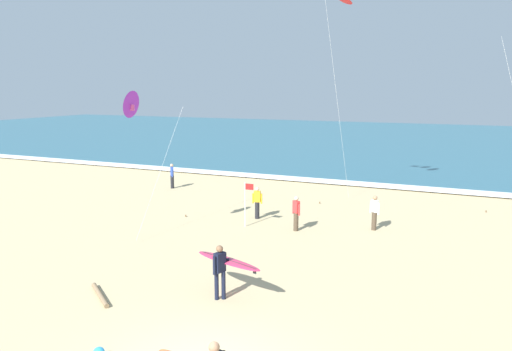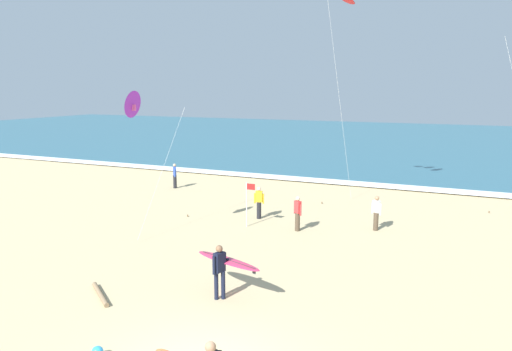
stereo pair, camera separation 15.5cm
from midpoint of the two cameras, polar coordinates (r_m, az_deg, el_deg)
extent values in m
cube|color=#2D6075|center=(61.64, 19.33, 3.86)|extent=(160.00, 60.00, 0.08)
cube|color=white|center=(32.42, 14.67, -1.14)|extent=(160.00, 1.64, 0.01)
cylinder|color=black|center=(14.97, -4.42, -12.86)|extent=(0.13, 0.13, 0.88)
cylinder|color=black|center=(14.98, -3.60, -12.83)|extent=(0.13, 0.13, 0.88)
cube|color=black|center=(14.70, -4.05, -10.19)|extent=(0.29, 0.38, 0.60)
cube|color=yellow|center=(14.76, -4.35, -9.95)|extent=(0.07, 0.19, 0.32)
sphere|color=brown|center=(14.56, -4.07, -8.64)|extent=(0.21, 0.21, 0.21)
cylinder|color=black|center=(14.56, -4.70, -10.57)|extent=(0.09, 0.09, 0.56)
cylinder|color=black|center=(14.82, -3.42, -9.56)|extent=(0.09, 0.09, 0.26)
cylinder|color=black|center=(14.96, -3.33, -9.89)|extent=(0.26, 0.15, 0.14)
ellipsoid|color=#D83359|center=(14.96, -3.06, -10.05)|extent=(2.58, 1.23, 0.09)
cube|color=#333333|center=(14.95, -3.06, -9.92)|extent=(2.15, 0.67, 0.02)
cube|color=#262628|center=(14.31, 0.08, -11.31)|extent=(0.12, 0.05, 0.14)
sphere|color=#A87A59|center=(9.48, -4.92, -19.58)|extent=(0.21, 0.21, 0.21)
ellipsoid|color=red|center=(28.74, 10.90, 19.75)|extent=(1.09, 1.23, 0.54)
cylinder|color=silver|center=(26.97, 10.06, 8.53)|extent=(1.24, 1.74, 10.93)
cylinder|color=brown|center=(27.02, 7.98, -3.23)|extent=(0.06, 0.06, 0.10)
cone|color=purple|center=(19.83, -14.32, 8.20)|extent=(0.40, 1.10, 1.09)
cube|color=pink|center=(19.83, -14.30, 7.80)|extent=(0.39, 0.04, 0.24)
cylinder|color=silver|center=(21.92, -10.77, 0.80)|extent=(0.29, 4.33, 5.35)
cylinder|color=brown|center=(24.33, -7.91, -4.74)|extent=(0.06, 0.06, 0.10)
cylinder|color=brown|center=(27.57, 26.03, -3.91)|extent=(0.06, 0.06, 0.10)
cylinder|color=#4C3D2D|center=(22.42, 14.20, -5.28)|extent=(0.22, 0.22, 0.84)
cube|color=white|center=(22.25, 14.28, -3.57)|extent=(0.37, 0.30, 0.54)
sphere|color=#A87A59|center=(22.17, 14.33, -2.61)|extent=(0.20, 0.20, 0.20)
cylinder|color=white|center=(22.39, 13.83, -3.72)|extent=(0.08, 0.08, 0.50)
cylinder|color=white|center=(22.16, 14.71, -3.91)|extent=(0.08, 0.08, 0.50)
cylinder|color=black|center=(23.68, 0.54, -4.13)|extent=(0.22, 0.22, 0.84)
cube|color=gold|center=(23.51, 0.54, -2.51)|extent=(0.35, 0.25, 0.54)
sphere|color=beige|center=(23.43, 0.55, -1.60)|extent=(0.20, 0.20, 0.20)
cylinder|color=gold|center=(23.50, 1.05, -2.76)|extent=(0.08, 0.08, 0.50)
cylinder|color=gold|center=(23.57, 0.04, -2.72)|extent=(0.08, 0.08, 0.50)
cylinder|color=#4C3D2D|center=(21.75, 5.14, -5.48)|extent=(0.22, 0.22, 0.84)
cube|color=red|center=(21.58, 5.17, -3.72)|extent=(0.37, 0.32, 0.54)
sphere|color=beige|center=(21.49, 5.18, -2.74)|extent=(0.20, 0.20, 0.20)
cylinder|color=red|center=(21.76, 4.82, -3.86)|extent=(0.08, 0.08, 0.50)
cylinder|color=red|center=(21.44, 5.51, -4.09)|extent=(0.08, 0.08, 0.50)
cylinder|color=black|center=(31.27, -9.44, -0.72)|extent=(0.22, 0.22, 0.84)
cube|color=#3351B7|center=(31.15, -9.47, 0.52)|extent=(0.34, 0.36, 0.54)
sphere|color=tan|center=(31.09, -9.49, 1.21)|extent=(0.20, 0.20, 0.20)
cylinder|color=#3351B7|center=(30.96, -9.44, 0.28)|extent=(0.08, 0.08, 0.50)
cylinder|color=#3351B7|center=(31.37, -9.49, 0.41)|extent=(0.08, 0.08, 0.50)
cylinder|color=silver|center=(22.19, -0.92, -3.45)|extent=(0.05, 0.05, 2.10)
cube|color=red|center=(21.91, -0.40, -1.34)|extent=(0.40, 0.02, 0.28)
cylinder|color=#846B4C|center=(15.96, -17.69, -13.25)|extent=(1.52, 1.18, 0.15)
camera|label=1|loc=(0.08, -89.70, 0.05)|focal=33.78mm
camera|label=2|loc=(0.08, 90.30, -0.05)|focal=33.78mm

